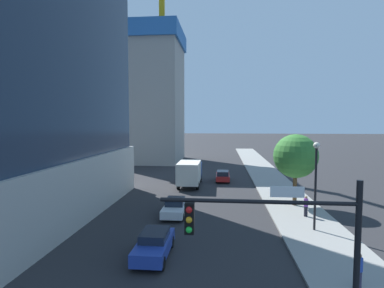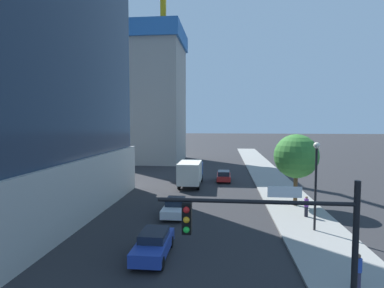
{
  "view_description": "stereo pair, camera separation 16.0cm",
  "coord_description": "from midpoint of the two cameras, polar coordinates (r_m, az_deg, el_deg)",
  "views": [
    {
      "loc": [
        1.69,
        -8.25,
        7.67
      ],
      "look_at": [
        -0.48,
        14.59,
        6.04
      ],
      "focal_mm": 29.1,
      "sensor_mm": 36.0,
      "label": 1
    },
    {
      "loc": [
        1.85,
        -8.23,
        7.67
      ],
      "look_at": [
        -0.48,
        14.59,
        6.04
      ],
      "focal_mm": 29.1,
      "sensor_mm": 36.0,
      "label": 2
    }
  ],
  "objects": [
    {
      "name": "sidewalk",
      "position": [
        29.93,
        17.81,
        -10.83
      ],
      "size": [
        4.78,
        120.0,
        0.15
      ],
      "primitive_type": "cube",
      "color": "gray",
      "rests_on": "ground"
    },
    {
      "name": "construction_building",
      "position": [
        61.73,
        -8.45,
        9.9
      ],
      "size": [
        15.73,
        20.83,
        34.08
      ],
      "color": "#9E9B93",
      "rests_on": "ground"
    },
    {
      "name": "traffic_light_pole",
      "position": [
        11.1,
        15.46,
        -15.58
      ],
      "size": [
        6.59,
        0.48,
        5.65
      ],
      "color": "black",
      "rests_on": "sidewalk"
    },
    {
      "name": "street_lamp",
      "position": [
        23.12,
        21.56,
        -5.0
      ],
      "size": [
        0.44,
        0.44,
        6.14
      ],
      "color": "black",
      "rests_on": "sidewalk"
    },
    {
      "name": "street_tree",
      "position": [
        29.35,
        18.31,
        -2.15
      ],
      "size": [
        3.94,
        3.94,
        6.43
      ],
      "color": "brown",
      "rests_on": "sidewalk"
    },
    {
      "name": "car_blue",
      "position": [
        18.65,
        -7.19,
        -17.74
      ],
      "size": [
        1.73,
        4.29,
        1.47
      ],
      "color": "#233D9E",
      "rests_on": "ground"
    },
    {
      "name": "car_white",
      "position": [
        26.1,
        -3.3,
        -11.47
      ],
      "size": [
        1.74,
        4.29,
        1.4
      ],
      "color": "silver",
      "rests_on": "ground"
    },
    {
      "name": "car_red",
      "position": [
        40.55,
        5.55,
        -5.83
      ],
      "size": [
        1.73,
        4.25,
        1.44
      ],
      "color": "red",
      "rests_on": "ground"
    },
    {
      "name": "box_truck",
      "position": [
        37.44,
        -0.53,
        -5.13
      ],
      "size": [
        2.49,
        7.06,
        2.98
      ],
      "color": "#1E4799",
      "rests_on": "ground"
    },
    {
      "name": "pedestrian_purple_shirt",
      "position": [
        26.78,
        19.99,
        -10.63
      ],
      "size": [
        0.34,
        0.34,
        1.65
      ],
      "color": "black",
      "rests_on": "sidewalk"
    },
    {
      "name": "pedestrian_blue_shirt",
      "position": [
        16.91,
        27.98,
        -19.77
      ],
      "size": [
        0.34,
        0.34,
        1.62
      ],
      "color": "#38334C",
      "rests_on": "sidewalk"
    }
  ]
}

